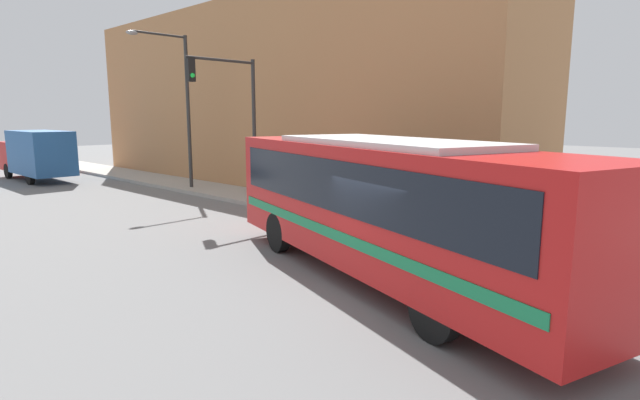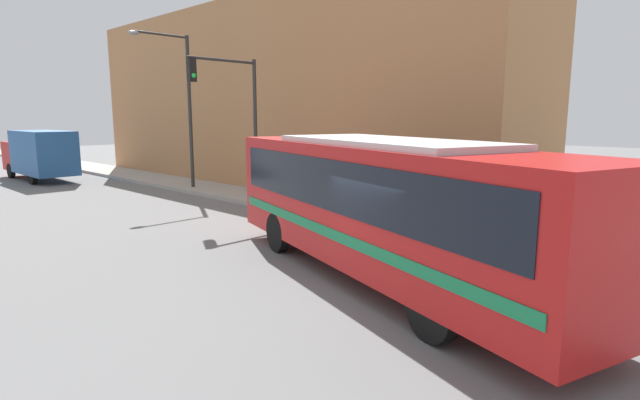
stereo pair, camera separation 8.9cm
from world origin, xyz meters
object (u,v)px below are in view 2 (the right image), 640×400
object	(u,v)px
street_lamp	(182,98)
pedestrian_near_corner	(262,175)
fire_hydrant	(366,209)
delivery_truck	(39,153)
traffic_light_pole	(235,105)
city_bus	(384,199)
parking_meter	(314,189)

from	to	relation	value
street_lamp	pedestrian_near_corner	distance (m)	6.08
fire_hydrant	pedestrian_near_corner	world-z (taller)	pedestrian_near_corner
fire_hydrant	street_lamp	size ratio (longest dim) A/B	0.10
fire_hydrant	pedestrian_near_corner	size ratio (longest dim) A/B	0.42
delivery_truck	traffic_light_pole	size ratio (longest dim) A/B	1.19
fire_hydrant	traffic_light_pole	bearing A→B (deg)	98.25
city_bus	pedestrian_near_corner	xyz separation A→B (m)	(5.19, 10.70, -0.77)
parking_meter	pedestrian_near_corner	distance (m)	4.20
traffic_light_pole	parking_meter	distance (m)	4.96
city_bus	parking_meter	xyz separation A→B (m)	(4.36, 6.58, -0.91)
street_lamp	delivery_truck	bearing A→B (deg)	110.09
city_bus	street_lamp	bearing A→B (deg)	92.55
traffic_light_pole	city_bus	bearing A→B (deg)	-108.64
delivery_truck	parking_meter	world-z (taller)	delivery_truck
city_bus	fire_hydrant	world-z (taller)	city_bus
traffic_light_pole	parking_meter	bearing A→B (deg)	-76.17
delivery_truck	fire_hydrant	distance (m)	21.87
street_lamp	traffic_light_pole	bearing A→B (deg)	-97.89
fire_hydrant	traffic_light_pole	xyz separation A→B (m)	(-0.90, 6.23, 3.63)
traffic_light_pole	street_lamp	xyz separation A→B (m)	(0.74, 5.30, 0.45)
parking_meter	pedestrian_near_corner	size ratio (longest dim) A/B	0.64
pedestrian_near_corner	fire_hydrant	bearing A→B (deg)	-97.02
delivery_truck	fire_hydrant	xyz separation A→B (m)	(3.82, -21.51, -1.03)
city_bus	pedestrian_near_corner	world-z (taller)	city_bus
delivery_truck	city_bus	bearing A→B (deg)	-91.23
fire_hydrant	parking_meter	xyz separation A→B (m)	(0.00, 2.56, 0.43)
parking_meter	street_lamp	xyz separation A→B (m)	(-0.17, 8.98, 3.66)
fire_hydrant	parking_meter	bearing A→B (deg)	90.00
delivery_truck	pedestrian_near_corner	distance (m)	15.55
city_bus	delivery_truck	size ratio (longest dim) A/B	1.61
fire_hydrant	parking_meter	world-z (taller)	parking_meter
traffic_light_pole	parking_meter	world-z (taller)	traffic_light_pole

